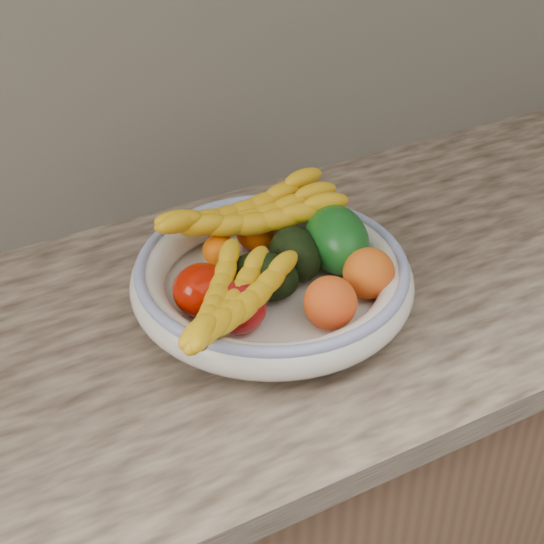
{
  "coord_description": "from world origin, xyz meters",
  "views": [
    {
      "loc": [
        -0.44,
        0.85,
        1.62
      ],
      "look_at": [
        0.0,
        1.66,
        0.96
      ],
      "focal_mm": 55.0,
      "sensor_mm": 36.0,
      "label": 1
    }
  ],
  "objects_px": {
    "fruit_bowl": "(272,279)",
    "green_mango": "(337,239)",
    "banana_bunch_back": "(249,220)",
    "banana_bunch_front": "(230,307)"
  },
  "relations": [
    {
      "from": "fruit_bowl",
      "to": "green_mango",
      "type": "relative_size",
      "value": 3.04
    },
    {
      "from": "banana_bunch_back",
      "to": "banana_bunch_front",
      "type": "distance_m",
      "value": 0.2
    },
    {
      "from": "green_mango",
      "to": "fruit_bowl",
      "type": "bearing_deg",
      "value": -167.17
    },
    {
      "from": "green_mango",
      "to": "banana_bunch_back",
      "type": "bearing_deg",
      "value": 146.32
    },
    {
      "from": "fruit_bowl",
      "to": "banana_bunch_back",
      "type": "height_order",
      "value": "banana_bunch_back"
    },
    {
      "from": "fruit_bowl",
      "to": "banana_bunch_front",
      "type": "relative_size",
      "value": 1.47
    },
    {
      "from": "fruit_bowl",
      "to": "banana_bunch_front",
      "type": "height_order",
      "value": "banana_bunch_front"
    },
    {
      "from": "fruit_bowl",
      "to": "banana_bunch_back",
      "type": "bearing_deg",
      "value": 81.92
    },
    {
      "from": "fruit_bowl",
      "to": "green_mango",
      "type": "xyz_separation_m",
      "value": [
        0.11,
        0.01,
        0.03
      ]
    },
    {
      "from": "banana_bunch_front",
      "to": "banana_bunch_back",
      "type": "bearing_deg",
      "value": 14.0
    }
  ]
}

